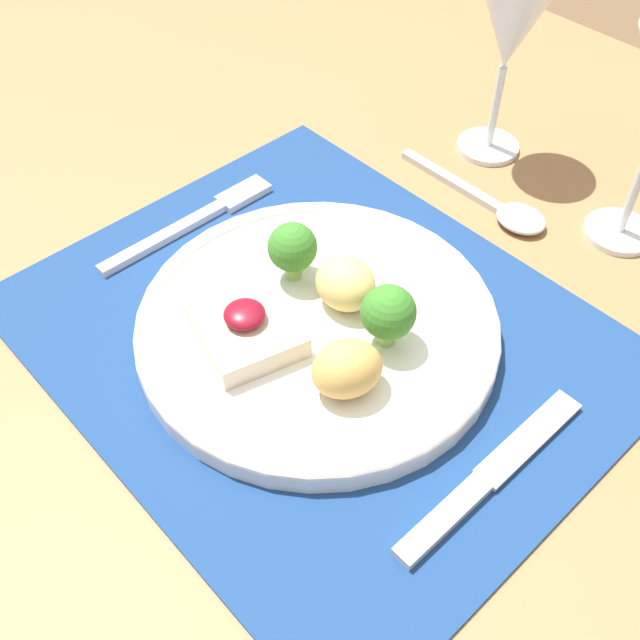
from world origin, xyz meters
TOP-DOWN VIEW (x-y plane):
  - dining_table at (0.00, 0.00)m, footprint 1.57×1.21m
  - placemat at (0.00, 0.00)m, footprint 0.46×0.38m
  - dinner_plate at (0.00, -0.00)m, footprint 0.29×0.29m
  - fork at (-0.18, 0.01)m, footprint 0.02×0.18m
  - knife at (0.18, -0.01)m, footprint 0.02×0.18m
  - spoon at (0.01, 0.23)m, footprint 0.17×0.04m
  - wine_glass_far at (-0.07, 0.30)m, footprint 0.08×0.08m

SIDE VIEW (x-z plane):
  - dining_table at x=0.00m, z-range 0.29..1.01m
  - placemat at x=0.00m, z-range 0.72..0.72m
  - spoon at x=0.01m, z-range 0.72..0.73m
  - fork at x=-0.18m, z-range 0.72..0.73m
  - knife at x=0.18m, z-range 0.72..0.73m
  - dinner_plate at x=0.00m, z-range 0.70..0.77m
  - wine_glass_far at x=-0.07m, z-range 0.76..0.95m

